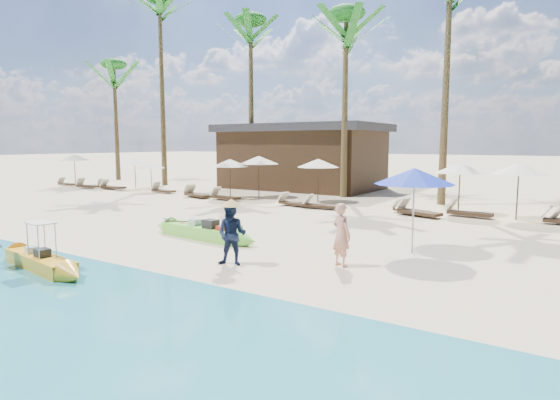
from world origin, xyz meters
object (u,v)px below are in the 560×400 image
Objects in this scene: blue_umbrella at (414,176)px; green_canoe at (202,232)px; yellow_canoe at (40,261)px; tourist at (341,235)px.

green_canoe is at bearing -164.51° from blue_umbrella.
yellow_canoe is 7.40m from tourist.
blue_umbrella is (6.28, 1.74, 1.93)m from green_canoe.
green_canoe is 2.17× the size of blue_umbrella.
blue_umbrella is (7.07, 6.66, 1.95)m from yellow_canoe.
yellow_canoe is 2.86× the size of tourist.
blue_umbrella reaches higher than green_canoe.
tourist is (6.03, 4.25, 0.60)m from yellow_canoe.
tourist is 2.95m from blue_umbrella.
blue_umbrella is (1.04, 2.40, 1.35)m from tourist.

